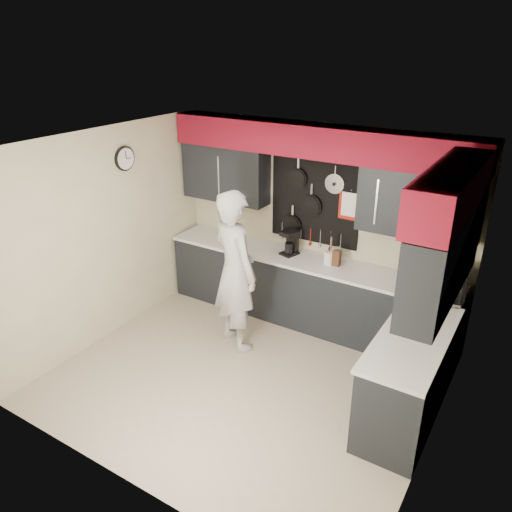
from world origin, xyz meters
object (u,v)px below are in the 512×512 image
Objects in this scene: microwave at (437,280)px; knife_block at (337,258)px; coffee_maker at (291,242)px; person at (235,271)px; utensil_crock at (329,258)px.

knife_block is at bearing 165.85° from microwave.
knife_block is 0.66m from coffee_maker.
microwave reaches higher than knife_block.
coffee_maker is 0.16× the size of person.
utensil_crock is 0.57m from coffee_maker.
person is at bearing -167.84° from microwave.
coffee_maker is 0.98m from person.
utensil_crock is at bearing 12.59° from coffee_maker.
microwave reaches higher than utensil_crock.
coffee_maker is at bearing 167.10° from microwave.
utensil_crock is 0.50× the size of coffee_maker.
knife_block is 0.62× the size of coffee_maker.
microwave is 3.00× the size of knife_block.
knife_block is 1.29m from person.
utensil_crock is at bearing 166.75° from microwave.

